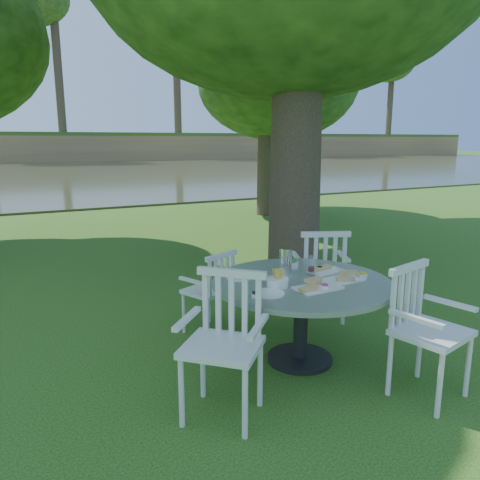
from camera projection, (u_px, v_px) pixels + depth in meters
name	position (u px, v px, depth m)	size (l,w,h in m)	color
ground	(249.00, 323.00, 4.88)	(140.00, 140.00, 0.00)	#1C430E
table	(301.00, 295.00, 3.93)	(1.50, 1.50, 0.72)	black
chair_ne	(322.00, 268.00, 4.81)	(0.64, 0.62, 0.98)	silver
chair_nw	(214.00, 286.00, 4.52)	(0.54, 0.52, 0.83)	silver
chair_sw	(226.00, 331.00, 3.22)	(0.68, 0.68, 0.99)	silver
chair_se	(420.00, 320.00, 3.46)	(0.58, 0.56, 0.97)	silver
tableware	(295.00, 273.00, 3.95)	(1.13, 0.84, 0.22)	white
river	(44.00, 176.00, 24.88)	(100.00, 28.00, 0.12)	#34351F
far_bank	(20.00, 74.00, 39.23)	(100.00, 18.00, 15.20)	olive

